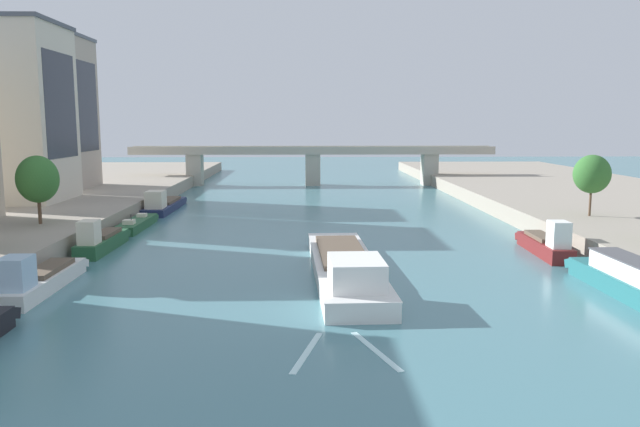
{
  "coord_description": "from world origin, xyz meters",
  "views": [
    {
      "loc": [
        -1.88,
        -17.07,
        11.9
      ],
      "look_at": [
        0.0,
        51.21,
        1.86
      ],
      "focal_mm": 34.84,
      "sensor_mm": 36.0,
      "label": 1
    }
  ],
  "objects_px": {
    "moored_boat_right_end": "(546,244)",
    "moored_boat_left_upstream": "(101,240)",
    "tree_right_nearest": "(592,174)",
    "barge_midriver": "(345,266)",
    "bridge_far": "(313,160)",
    "moored_boat_left_near": "(39,279)",
    "moored_boat_right_midway": "(625,279)",
    "moored_boat_left_midway": "(163,204)",
    "tree_left_end_of_row": "(38,179)",
    "moored_boat_left_downstream": "(137,224)"
  },
  "relations": [
    {
      "from": "moored_boat_left_near",
      "to": "moored_boat_left_midway",
      "type": "xyz_separation_m",
      "value": [
        -0.22,
        40.62,
        -0.04
      ]
    },
    {
      "from": "barge_midriver",
      "to": "moored_boat_right_end",
      "type": "bearing_deg",
      "value": 23.77
    },
    {
      "from": "moored_boat_left_midway",
      "to": "moored_boat_left_near",
      "type": "bearing_deg",
      "value": -89.68
    },
    {
      "from": "moored_boat_left_midway",
      "to": "bridge_far",
      "type": "distance_m",
      "value": 40.66
    },
    {
      "from": "barge_midriver",
      "to": "moored_boat_left_upstream",
      "type": "xyz_separation_m",
      "value": [
        -22.09,
        11.13,
        0.01
      ]
    },
    {
      "from": "moored_boat_left_midway",
      "to": "tree_right_nearest",
      "type": "height_order",
      "value": "tree_right_nearest"
    },
    {
      "from": "moored_boat_left_upstream",
      "to": "moored_boat_left_near",
      "type": "bearing_deg",
      "value": -89.34
    },
    {
      "from": "barge_midriver",
      "to": "moored_boat_left_upstream",
      "type": "bearing_deg",
      "value": 153.26
    },
    {
      "from": "moored_boat_left_near",
      "to": "tree_right_nearest",
      "type": "height_order",
      "value": "tree_right_nearest"
    },
    {
      "from": "moored_boat_left_upstream",
      "to": "moored_boat_left_midway",
      "type": "bearing_deg",
      "value": 90.13
    },
    {
      "from": "moored_boat_left_downstream",
      "to": "barge_midriver",
      "type": "bearing_deg",
      "value": -47.0
    },
    {
      "from": "moored_boat_left_downstream",
      "to": "tree_right_nearest",
      "type": "xyz_separation_m",
      "value": [
        49.36,
        -5.43,
        5.97
      ]
    },
    {
      "from": "barge_midriver",
      "to": "moored_boat_left_downstream",
      "type": "bearing_deg",
      "value": 133.0
    },
    {
      "from": "moored_boat_left_upstream",
      "to": "moored_boat_left_midway",
      "type": "distance_m",
      "value": 26.46
    },
    {
      "from": "moored_boat_left_downstream",
      "to": "moored_boat_right_end",
      "type": "height_order",
      "value": "moored_boat_right_end"
    },
    {
      "from": "moored_boat_right_midway",
      "to": "tree_right_nearest",
      "type": "distance_m",
      "value": 24.96
    },
    {
      "from": "moored_boat_left_near",
      "to": "moored_boat_right_midway",
      "type": "height_order",
      "value": "moored_boat_left_near"
    },
    {
      "from": "moored_boat_right_end",
      "to": "tree_right_nearest",
      "type": "height_order",
      "value": "tree_right_nearest"
    },
    {
      "from": "moored_boat_right_end",
      "to": "moored_boat_left_upstream",
      "type": "bearing_deg",
      "value": 175.99
    },
    {
      "from": "barge_midriver",
      "to": "tree_right_nearest",
      "type": "relative_size",
      "value": 3.78
    },
    {
      "from": "moored_boat_left_upstream",
      "to": "tree_right_nearest",
      "type": "distance_m",
      "value": 50.21
    },
    {
      "from": "moored_boat_right_end",
      "to": "barge_midriver",
      "type": "bearing_deg",
      "value": -156.23
    },
    {
      "from": "moored_boat_left_upstream",
      "to": "moored_boat_right_end",
      "type": "height_order",
      "value": "moored_boat_right_end"
    },
    {
      "from": "moored_boat_left_downstream",
      "to": "tree_left_end_of_row",
      "type": "bearing_deg",
      "value": -127.9
    },
    {
      "from": "moored_boat_left_downstream",
      "to": "moored_boat_right_end",
      "type": "distance_m",
      "value": 43.63
    },
    {
      "from": "moored_boat_right_end",
      "to": "moored_boat_left_downstream",
      "type": "bearing_deg",
      "value": 159.34
    },
    {
      "from": "moored_boat_left_upstream",
      "to": "tree_left_end_of_row",
      "type": "bearing_deg",
      "value": 153.28
    },
    {
      "from": "moored_boat_left_near",
      "to": "tree_right_nearest",
      "type": "bearing_deg",
      "value": 23.36
    },
    {
      "from": "tree_right_nearest",
      "to": "bridge_far",
      "type": "bearing_deg",
      "value": 117.91
    },
    {
      "from": "moored_boat_left_near",
      "to": "moored_boat_left_upstream",
      "type": "bearing_deg",
      "value": 90.66
    },
    {
      "from": "moored_boat_left_downstream",
      "to": "tree_left_end_of_row",
      "type": "xyz_separation_m",
      "value": [
        -7.02,
        -9.01,
        5.89
      ]
    },
    {
      "from": "moored_boat_right_end",
      "to": "bridge_far",
      "type": "distance_m",
      "value": 67.22
    },
    {
      "from": "moored_boat_left_midway",
      "to": "moored_boat_left_downstream",
      "type": "bearing_deg",
      "value": -89.61
    },
    {
      "from": "barge_midriver",
      "to": "tree_right_nearest",
      "type": "xyz_separation_m",
      "value": [
        27.31,
        18.23,
        5.52
      ]
    },
    {
      "from": "moored_boat_left_upstream",
      "to": "tree_left_end_of_row",
      "type": "relative_size",
      "value": 1.6
    },
    {
      "from": "moored_boat_right_end",
      "to": "moored_boat_left_midway",
      "type": "bearing_deg",
      "value": 144.38
    },
    {
      "from": "moored_boat_left_downstream",
      "to": "bridge_far",
      "type": "xyz_separation_m",
      "value": [
        20.72,
        48.64,
        4.3
      ]
    },
    {
      "from": "bridge_far",
      "to": "moored_boat_right_midway",
      "type": "bearing_deg",
      "value": -75.04
    },
    {
      "from": "moored_boat_left_downstream",
      "to": "moored_boat_right_end",
      "type": "xyz_separation_m",
      "value": [
        40.82,
        -15.39,
        0.51
      ]
    },
    {
      "from": "barge_midriver",
      "to": "moored_boat_left_upstream",
      "type": "relative_size",
      "value": 2.3
    },
    {
      "from": "moored_boat_right_end",
      "to": "tree_left_end_of_row",
      "type": "xyz_separation_m",
      "value": [
        -47.84,
        6.38,
        5.38
      ]
    },
    {
      "from": "barge_midriver",
      "to": "moored_boat_right_end",
      "type": "xyz_separation_m",
      "value": [
        18.77,
        8.27,
        0.06
      ]
    },
    {
      "from": "tree_left_end_of_row",
      "to": "moored_boat_left_upstream",
      "type": "bearing_deg",
      "value": -26.72
    },
    {
      "from": "barge_midriver",
      "to": "bridge_far",
      "type": "relative_size",
      "value": 0.36
    },
    {
      "from": "tree_left_end_of_row",
      "to": "bridge_far",
      "type": "relative_size",
      "value": 0.1
    },
    {
      "from": "moored_boat_right_midway",
      "to": "tree_left_end_of_row",
      "type": "height_order",
      "value": "tree_left_end_of_row"
    },
    {
      "from": "moored_boat_left_near",
      "to": "moored_boat_right_midway",
      "type": "distance_m",
      "value": 41.22
    },
    {
      "from": "moored_boat_left_midway",
      "to": "bridge_far",
      "type": "relative_size",
      "value": 0.23
    },
    {
      "from": "moored_boat_left_downstream",
      "to": "moored_boat_right_end",
      "type": "bearing_deg",
      "value": -20.66
    },
    {
      "from": "moored_boat_left_near",
      "to": "moored_boat_right_end",
      "type": "height_order",
      "value": "moored_boat_right_end"
    }
  ]
}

